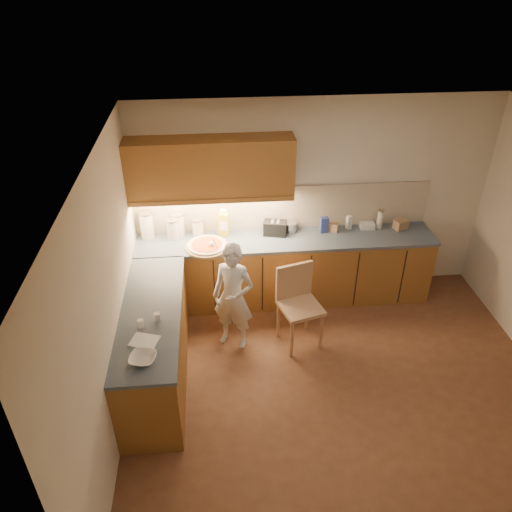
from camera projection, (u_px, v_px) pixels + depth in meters
name	position (u px, v px, depth m)	size (l,w,h in m)	color
room	(357.00, 259.00, 4.45)	(4.54, 4.50, 2.62)	brown
l_counter	(246.00, 292.00, 6.08)	(3.77, 2.62, 0.92)	#99642C
backsplash	(284.00, 207.00, 6.34)	(3.75, 0.02, 0.58)	#C4B497
upper_cabinets	(210.00, 168.00, 5.79)	(1.95, 0.36, 0.73)	#99642C
pizza_on_board	(207.00, 246.00, 6.06)	(0.53, 0.53, 0.22)	tan
child	(233.00, 297.00, 5.65)	(0.49, 0.32, 1.34)	white
wooden_chair	(298.00, 300.00, 5.75)	(0.55, 0.55, 0.99)	tan
mixing_bowl	(143.00, 359.00, 4.42)	(0.24, 0.24, 0.06)	white
canister_a	(147.00, 225.00, 6.18)	(0.18, 0.18, 0.36)	silver
canister_b	(173.00, 229.00, 6.18)	(0.16, 0.16, 0.27)	beige
canister_c	(178.00, 225.00, 6.23)	(0.17, 0.17, 0.31)	silver
canister_d	(198.00, 227.00, 6.26)	(0.14, 0.14, 0.24)	silver
oil_jug	(224.00, 224.00, 6.23)	(0.14, 0.12, 0.36)	gold
toaster	(275.00, 228.00, 6.29)	(0.32, 0.22, 0.19)	black
steel_pot	(290.00, 227.00, 6.37)	(0.17, 0.17, 0.13)	#A4A4A8
blue_box	(324.00, 225.00, 6.34)	(0.10, 0.07, 0.20)	#2F408E
card_box_a	(332.00, 227.00, 6.40)	(0.15, 0.11, 0.11)	tan
white_bottle	(349.00, 222.00, 6.42)	(0.06, 0.06, 0.18)	white
flat_pack	(367.00, 226.00, 6.46)	(0.18, 0.13, 0.07)	white
tall_jar	(380.00, 219.00, 6.42)	(0.08, 0.08, 0.26)	silver
card_box_b	(401.00, 224.00, 6.43)	(0.16, 0.13, 0.13)	#A48058
dough_cloth	(145.00, 341.00, 4.64)	(0.25, 0.20, 0.02)	white
spice_jar_a	(141.00, 324.00, 4.81)	(0.06, 0.06, 0.08)	white
spice_jar_b	(157.00, 317.00, 4.89)	(0.06, 0.06, 0.08)	silver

